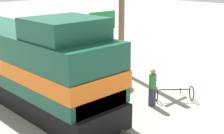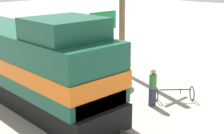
% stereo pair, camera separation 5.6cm
% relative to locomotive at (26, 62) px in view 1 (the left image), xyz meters
% --- Properties ---
extents(ground_plane, '(120.00, 120.00, 0.00)m').
position_rel_locomotive_xyz_m(ground_plane, '(0.00, -2.26, -1.86)').
color(ground_plane, gray).
extents(rail_near, '(0.08, 38.27, 0.15)m').
position_rel_locomotive_xyz_m(rail_near, '(-0.72, -2.26, -1.79)').
color(rail_near, '#4C4742').
rests_on(rail_near, ground_plane).
extents(rail_far, '(0.08, 38.27, 0.15)m').
position_rel_locomotive_xyz_m(rail_far, '(0.72, -2.26, -1.79)').
color(rail_far, '#4C4742').
rests_on(rail_far, ground_plane).
extents(locomotive, '(2.97, 12.07, 4.29)m').
position_rel_locomotive_xyz_m(locomotive, '(0.00, 0.00, 0.00)').
color(locomotive, black).
rests_on(locomotive, ground_plane).
extents(utility_pole, '(1.80, 0.36, 8.84)m').
position_rel_locomotive_xyz_m(utility_pole, '(6.43, -0.13, 2.63)').
color(utility_pole, '#726047').
rests_on(utility_pole, ground_plane).
extents(vendor_umbrella, '(2.22, 2.22, 2.09)m').
position_rel_locomotive_xyz_m(vendor_umbrella, '(4.18, -0.98, -0.03)').
color(vendor_umbrella, '#4C4C4C').
rests_on(vendor_umbrella, ground_plane).
extents(billboard_sign, '(2.40, 0.12, 3.46)m').
position_rel_locomotive_xyz_m(billboard_sign, '(7.67, 2.92, 0.77)').
color(billboard_sign, '#595959').
rests_on(billboard_sign, ground_plane).
extents(shrub_cluster, '(0.92, 0.92, 0.92)m').
position_rel_locomotive_xyz_m(shrub_cluster, '(3.70, -0.14, -1.40)').
color(shrub_cluster, '#236028').
rests_on(shrub_cluster, ground_plane).
extents(person_bystander, '(0.34, 0.34, 1.80)m').
position_rel_locomotive_xyz_m(person_bystander, '(3.68, -4.83, -0.88)').
color(person_bystander, '#2D3347').
rests_on(person_bystander, ground_plane).
extents(bicycle, '(1.82, 1.72, 0.72)m').
position_rel_locomotive_xyz_m(bicycle, '(4.91, -5.20, -1.49)').
color(bicycle, black).
rests_on(bicycle, ground_plane).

